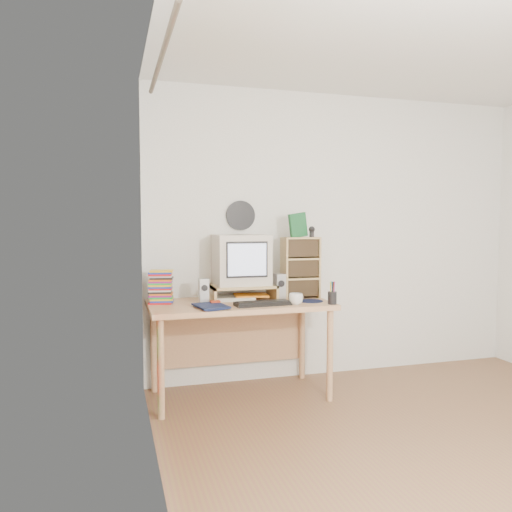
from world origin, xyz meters
TOP-DOWN VIEW (x-y plane):
  - floor at (0.00, 0.00)m, footprint 3.50×3.50m
  - ceiling at (0.00, 0.00)m, footprint 3.50×3.50m
  - back_wall at (0.00, 1.75)m, footprint 3.50×0.00m
  - left_wall at (-1.75, 0.00)m, footprint 0.00×3.50m
  - curtain at (-1.71, 0.48)m, footprint 0.00×2.20m
  - wall_disc at (-0.93, 1.73)m, footprint 0.25×0.02m
  - desk at (-1.03, 1.44)m, footprint 1.40×0.70m
  - monitor_riser at (-0.98, 1.48)m, footprint 0.52×0.30m
  - crt_monitor at (-0.97, 1.53)m, footprint 0.43×0.43m
  - speaker_left at (-1.31, 1.41)m, footprint 0.07×0.07m
  - speaker_right at (-0.69, 1.40)m, footprint 0.09×0.09m
  - keyboard at (-0.90, 1.19)m, footprint 0.43×0.17m
  - dvd_stack at (-1.62, 1.49)m, footprint 0.19×0.15m
  - cd_rack at (-0.49, 1.46)m, footprint 0.30×0.16m
  - mug at (-0.65, 1.15)m, footprint 0.12×0.12m
  - diary at (-1.40, 1.17)m, footprint 0.28×0.23m
  - mousepad at (-0.48, 1.27)m, footprint 0.21×0.21m
  - pen_cup at (-0.38, 1.09)m, footprint 0.07×0.07m
  - papers at (-0.99, 1.50)m, footprint 0.33×0.25m
  - red_box at (-1.24, 1.29)m, footprint 0.07×0.05m
  - game_box at (-0.52, 1.45)m, footprint 0.16×0.06m
  - webcam at (-0.41, 1.43)m, footprint 0.06×0.06m

SIDE VIEW (x-z plane):
  - floor at x=0.00m, z-range 0.00..0.00m
  - desk at x=-1.03m, z-range 0.24..0.99m
  - mousepad at x=-0.48m, z-range 0.75..0.75m
  - keyboard at x=-0.90m, z-range 0.75..0.78m
  - red_box at x=-1.24m, z-range 0.75..0.79m
  - papers at x=-0.99m, z-range 0.75..0.79m
  - diary at x=-1.40m, z-range 0.75..0.80m
  - mug at x=-0.65m, z-range 0.75..0.84m
  - pen_cup at x=-0.38m, z-range 0.75..0.88m
  - monitor_riser at x=-0.98m, z-range 0.78..0.90m
  - speaker_left at x=-1.31m, z-range 0.75..0.94m
  - speaker_right at x=-0.69m, z-range 0.75..0.96m
  - dvd_stack at x=-1.62m, z-range 0.75..0.99m
  - cd_rack at x=-0.49m, z-range 0.75..1.25m
  - crt_monitor at x=-0.97m, z-range 0.87..1.27m
  - curtain at x=-1.71m, z-range 0.05..2.25m
  - back_wall at x=0.00m, z-range -0.50..3.00m
  - left_wall at x=-1.75m, z-range -0.50..3.00m
  - webcam at x=-0.41m, z-range 1.25..1.34m
  - game_box at x=-0.52m, z-range 1.25..1.45m
  - wall_disc at x=-0.93m, z-range 1.30..1.55m
  - ceiling at x=0.00m, z-range 2.50..2.50m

